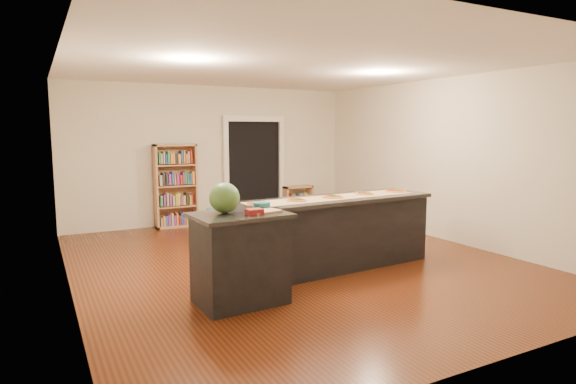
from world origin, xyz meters
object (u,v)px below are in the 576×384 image
kitchen_island (333,233)px  low_shelf (297,201)px  waste_bin (211,217)px  watermelon (224,198)px  bookshelf (176,186)px  side_counter (240,258)px

kitchen_island → low_shelf: (1.58, 3.85, -0.16)m
waste_bin → watermelon: (-1.32, -4.35, 1.02)m
bookshelf → low_shelf: size_ratio=2.45×
side_counter → watermelon: size_ratio=3.05×
kitchen_island → watermelon: watermelon is taller
bookshelf → waste_bin: (0.69, -0.08, -0.66)m
side_counter → watermelon: watermelon is taller
kitchen_island → bookshelf: bookshelf is taller
side_counter → low_shelf: side_counter is taller
bookshelf → low_shelf: bookshelf is taller
bookshelf → kitchen_island: bearing=-73.2°
watermelon → side_counter: bearing=-35.3°
bookshelf → side_counter: bearing=-96.2°
bookshelf → waste_bin: size_ratio=5.10×
low_shelf → waste_bin: (-2.05, -0.08, -0.17)m
bookshelf → low_shelf: 2.78m
side_counter → low_shelf: (3.24, 4.53, -0.18)m
side_counter → waste_bin: 4.61m
kitchen_island → watermelon: 2.00m
bookshelf → waste_bin: 0.96m
side_counter → low_shelf: size_ratio=1.53×
kitchen_island → watermelon: (-1.79, -0.58, 0.68)m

